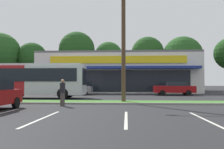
# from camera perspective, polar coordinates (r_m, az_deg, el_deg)

# --- Properties ---
(grass_median) EXTENTS (56.00, 2.20, 0.12)m
(grass_median) POSITION_cam_1_polar(r_m,az_deg,el_deg) (18.53, -8.61, -6.24)
(grass_median) COLOR #427A2D
(grass_median) RESTS_ON ground_plane
(curb_lip) EXTENTS (56.00, 0.24, 0.12)m
(curb_lip) POSITION_cam_1_polar(r_m,az_deg,el_deg) (17.34, -9.45, -6.53)
(curb_lip) COLOR gray
(curb_lip) RESTS_ON ground_plane
(parking_stripe_2) EXTENTS (0.12, 4.80, 0.01)m
(parking_stripe_2) POSITION_cam_1_polar(r_m,az_deg,el_deg) (10.79, -15.62, -9.62)
(parking_stripe_2) COLOR silver
(parking_stripe_2) RESTS_ON ground_plane
(parking_stripe_3) EXTENTS (0.12, 4.80, 0.01)m
(parking_stripe_3) POSITION_cam_1_polar(r_m,az_deg,el_deg) (10.33, 3.23, -10.04)
(parking_stripe_3) COLOR silver
(parking_stripe_3) RESTS_ON ground_plane
(parking_stripe_4) EXTENTS (0.12, 4.80, 0.01)m
(parking_stripe_4) POSITION_cam_1_polar(r_m,az_deg,el_deg) (10.60, 20.73, -9.71)
(parking_stripe_4) COLOR silver
(parking_stripe_4) RESTS_ON ground_plane
(storefront_building) EXTENTS (23.48, 13.05, 5.99)m
(storefront_building) POSITION_cam_1_polar(r_m,az_deg,el_deg) (39.98, 1.57, 0.28)
(storefront_building) COLOR silver
(storefront_building) RESTS_ON ground_plane
(tree_far_left) EXTENTS (7.98, 7.98, 11.10)m
(tree_far_left) POSITION_cam_1_polar(r_m,az_deg,el_deg) (52.59, -24.34, 4.40)
(tree_far_left) COLOR #473323
(tree_far_left) RESTS_ON ground_plane
(tree_left) EXTENTS (5.72, 5.72, 9.40)m
(tree_left) POSITION_cam_1_polar(r_m,az_deg,el_deg) (51.60, -17.86, 3.80)
(tree_left) COLOR #473323
(tree_left) RESTS_ON ground_plane
(tree_mid_left) EXTENTS (6.91, 6.91, 11.29)m
(tree_mid_left) POSITION_cam_1_polar(r_m,az_deg,el_deg) (48.54, -8.06, 5.63)
(tree_mid_left) COLOR #473323
(tree_mid_left) RESTS_ON ground_plane
(tree_mid) EXTENTS (5.63, 5.63, 9.77)m
(tree_mid) POSITION_cam_1_polar(r_m,az_deg,el_deg) (50.51, -0.80, 4.29)
(tree_mid) COLOR #473323
(tree_mid) RESTS_ON ground_plane
(tree_mid_right) EXTENTS (6.47, 6.47, 10.62)m
(tree_mid_right) POSITION_cam_1_polar(r_m,az_deg,el_deg) (50.12, 8.18, 4.87)
(tree_mid_right) COLOR #473323
(tree_mid_right) RESTS_ON ground_plane
(tree_right) EXTENTS (7.98, 7.98, 10.63)m
(tree_right) POSITION_cam_1_polar(r_m,az_deg,el_deg) (51.24, 15.90, 3.95)
(tree_right) COLOR #473323
(tree_right) RESTS_ON ground_plane
(utility_pole) EXTENTS (3.02, 2.40, 11.16)m
(utility_pole) POSITION_cam_1_polar(r_m,az_deg,el_deg) (18.69, 2.24, 11.93)
(utility_pole) COLOR #4C3826
(utility_pole) RESTS_ON ground_plane
(city_bus) EXTENTS (11.72, 2.71, 3.25)m
(city_bus) POSITION_cam_1_polar(r_m,az_deg,el_deg) (25.15, -19.55, -1.12)
(city_bus) COLOR #AD191E
(city_bus) RESTS_ON ground_plane
(car_3) EXTENTS (4.77, 1.98, 1.59)m
(car_3) POSITION_cam_1_polar(r_m,az_deg,el_deg) (30.90, -8.93, -3.11)
(car_3) COLOR slate
(car_3) RESTS_ON ground_plane
(car_4) EXTENTS (4.73, 1.88, 1.58)m
(car_4) POSITION_cam_1_polar(r_m,az_deg,el_deg) (30.08, 14.10, -3.10)
(car_4) COLOR maroon
(car_4) RESTS_ON ground_plane
(pedestrian_by_pole) EXTENTS (0.34, 0.34, 1.69)m
(pedestrian_by_pole) POSITION_cam_1_polar(r_m,az_deg,el_deg) (16.00, -11.27, -4.07)
(pedestrian_by_pole) COLOR #47423D
(pedestrian_by_pole) RESTS_ON ground_plane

